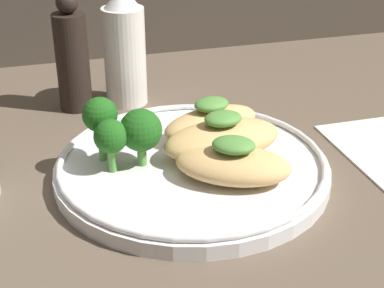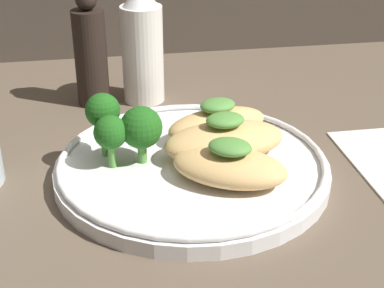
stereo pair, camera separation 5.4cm
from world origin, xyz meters
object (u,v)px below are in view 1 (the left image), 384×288
(plate, at_px, (192,167))
(pepper_grinder, at_px, (72,58))
(broccoli_bunch, at_px, (122,128))
(sauce_bottle, at_px, (124,49))

(plate, distance_m, pepper_grinder, 0.22)
(broccoli_bunch, relative_size, pepper_grinder, 0.50)
(plate, height_order, broccoli_bunch, broccoli_bunch)
(broccoli_bunch, height_order, pepper_grinder, pepper_grinder)
(broccoli_bunch, relative_size, sauce_bottle, 0.49)
(broccoli_bunch, height_order, sauce_bottle, sauce_bottle)
(plate, distance_m, broccoli_bunch, 0.08)
(plate, xyz_separation_m, pepper_grinder, (-0.09, 0.19, 0.05))
(plate, height_order, pepper_grinder, pepper_grinder)
(sauce_bottle, relative_size, pepper_grinder, 1.02)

